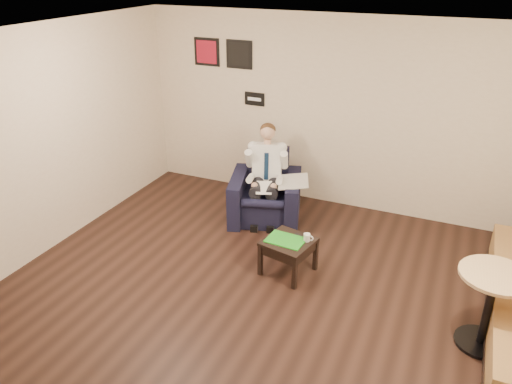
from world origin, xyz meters
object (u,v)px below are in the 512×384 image
at_px(smartphone, 299,236).
at_px(cafe_table, 488,310).
at_px(armchair, 266,188).
at_px(coffee_mug, 307,237).
at_px(seated_man, 265,180).
at_px(green_folder, 286,240).
at_px(side_table, 288,256).

distance_m(smartphone, cafe_table, 2.17).
xyz_separation_m(armchair, coffee_mug, (0.99, -1.11, 0.01)).
height_order(seated_man, smartphone, seated_man).
xyz_separation_m(armchair, cafe_table, (2.97, -1.58, -0.06)).
bearing_deg(cafe_table, seated_man, 153.49).
xyz_separation_m(seated_man, green_folder, (0.72, -1.08, -0.20)).
bearing_deg(armchair, smartphone, -66.93).
xyz_separation_m(green_folder, coffee_mug, (0.23, 0.09, 0.04)).
height_order(armchair, side_table, armchair).
relative_size(green_folder, coffee_mug, 4.74).
height_order(side_table, coffee_mug, coffee_mug).
bearing_deg(seated_man, cafe_table, -43.47).
height_order(coffee_mug, cafe_table, cafe_table).
relative_size(side_table, green_folder, 1.22).
relative_size(coffee_mug, smartphone, 0.68).
distance_m(side_table, coffee_mug, 0.34).
xyz_separation_m(seated_man, smartphone, (0.84, -0.92, -0.20)).
bearing_deg(smartphone, armchair, 152.14).
relative_size(armchair, cafe_table, 1.18).
bearing_deg(coffee_mug, seated_man, 134.02).
bearing_deg(armchair, seated_man, -90.00).
relative_size(armchair, green_folder, 2.22).
bearing_deg(cafe_table, coffee_mug, 166.44).
bearing_deg(coffee_mug, armchair, 131.85).
height_order(side_table, cafe_table, cafe_table).
bearing_deg(side_table, green_folder, -158.43).
bearing_deg(smartphone, green_folder, -103.96).
distance_m(coffee_mug, cafe_table, 2.04).
relative_size(side_table, smartphone, 3.93).
xyz_separation_m(armchair, smartphone, (0.87, -1.04, -0.03)).
bearing_deg(seated_man, side_table, -71.56).
bearing_deg(smartphone, cafe_table, 7.60).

